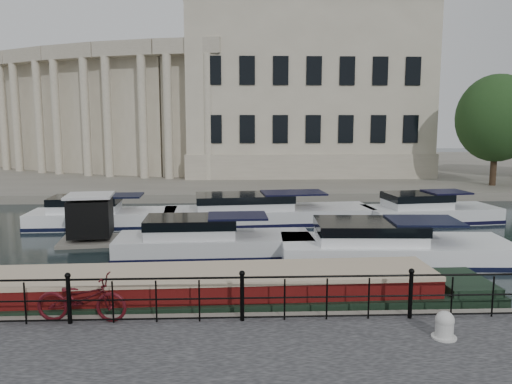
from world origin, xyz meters
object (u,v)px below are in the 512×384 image
mooring_bollard (445,325)px  narrowboat (181,302)px  bicycle (82,298)px  harbour_hut (91,221)px

mooring_bollard → narrowboat: size_ratio=0.03×
narrowboat → bicycle: bearing=-144.0°
bicycle → narrowboat: 2.78m
bicycle → mooring_bollard: 8.21m
bicycle → narrowboat: (2.11, 1.65, -0.74)m
bicycle → mooring_bollard: (8.11, -1.25, -0.27)m
narrowboat → harbour_hut: 9.57m
bicycle → mooring_bollard: size_ratio=3.50×
mooring_bollard → harbour_hut: 15.51m
narrowboat → harbour_hut: bearing=117.7°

